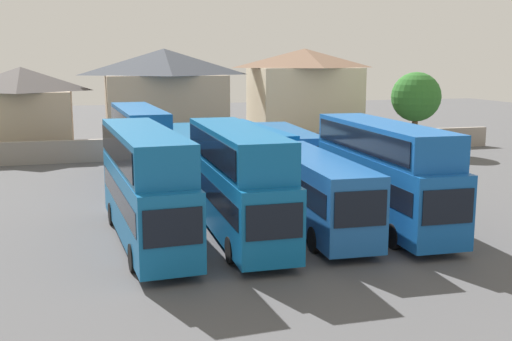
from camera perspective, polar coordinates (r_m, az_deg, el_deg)
ground at (r=46.34m, az=-4.87°, el=0.12°), size 140.00×140.00×0.00m
depot_boundary_wall at (r=51.68m, az=-6.02°, el=2.15°), size 56.00×0.50×1.80m
bus_1 at (r=27.68m, az=-10.18°, el=-0.85°), size 3.23×11.97×5.04m
bus_2 at (r=28.13m, az=-1.75°, el=-0.57°), size 2.58×11.53×5.00m
bus_3 at (r=29.67m, az=5.35°, el=-1.61°), size 2.84×11.40×3.54m
bus_4 at (r=30.74m, az=11.60°, el=0.19°), size 2.82×11.74×5.04m
bus_5 at (r=41.49m, az=-10.65°, el=2.70°), size 3.11×12.13×4.95m
bus_6 at (r=41.24m, az=-5.96°, el=1.64°), size 2.77×10.22×3.47m
bus_7 at (r=42.63m, az=-0.54°, el=2.01°), size 3.19×11.84×3.52m
bus_8 at (r=42.91m, az=2.89°, el=1.91°), size 3.00×10.71×3.32m
house_terrace_left at (r=56.99m, az=-20.64°, el=5.24°), size 8.44×6.50×7.45m
house_terrace_centre at (r=57.81m, az=-8.36°, el=6.64°), size 11.07×7.81×9.03m
house_terrace_right at (r=61.81m, az=4.44°, el=6.96°), size 10.44×7.58×9.11m
tree_left_of_lot at (r=55.93m, az=14.49°, el=6.54°), size 4.29×4.29×7.01m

